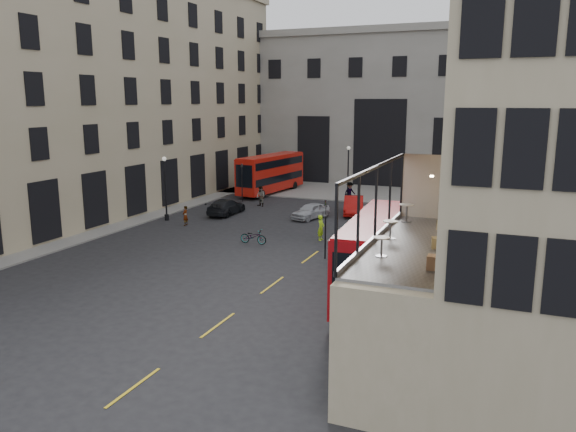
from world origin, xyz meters
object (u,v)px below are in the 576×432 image
at_px(bus_near, 375,252).
at_px(car_b, 354,205).
at_px(bicycle, 253,237).
at_px(pedestrian_a, 261,196).
at_px(pedestrian_d, 455,190).
at_px(cafe_table_far, 407,210).
at_px(cafe_chair_c, 437,242).
at_px(cafe_chair_d, 443,224).
at_px(street_lamp_a, 166,192).
at_px(cyclist, 321,228).
at_px(pedestrian_e, 185,216).
at_px(cafe_chair_b, 446,239).
at_px(bus_far, 271,172).
at_px(street_lamp_b, 348,175).
at_px(cafe_table_near, 382,244).
at_px(traffic_light_far, 242,178).
at_px(cafe_chair_a, 435,261).
at_px(pedestrian_c, 428,190).
at_px(pedestrian_b, 350,192).
at_px(traffic_light_near, 326,221).
at_px(cafe_table_mid, 390,227).
at_px(car_c, 226,207).
at_px(car_a, 311,211).

distance_m(bus_near, car_b, 20.97).
height_order(bicycle, pedestrian_a, pedestrian_a).
distance_m(pedestrian_d, cafe_table_far, 34.24).
bearing_deg(bicycle, bus_near, -125.08).
relative_size(cafe_chair_c, cafe_chair_d, 0.93).
relative_size(street_lamp_a, cafe_chair_c, 7.08).
distance_m(cyclist, pedestrian_e, 11.64).
relative_size(cafe_chair_b, cafe_chair_c, 1.22).
bearing_deg(bus_far, street_lamp_b, -0.55).
bearing_deg(cyclist, pedestrian_d, -15.81).
xyz_separation_m(pedestrian_e, cafe_chair_c, (21.84, -17.19, 4.03)).
relative_size(car_b, cafe_table_near, 6.90).
relative_size(bus_far, pedestrian_a, 5.51).
bearing_deg(bus_far, traffic_light_far, -93.69).
bearing_deg(cafe_chair_a, cafe_chair_d, 94.53).
bearing_deg(cafe_chair_b, street_lamp_a, 144.08).
bearing_deg(bicycle, cafe_chair_b, -133.68).
height_order(street_lamp_b, car_b, street_lamp_b).
height_order(bicycle, pedestrian_c, pedestrian_c).
bearing_deg(traffic_light_far, pedestrian_b, 22.92).
bearing_deg(pedestrian_a, street_lamp_a, -94.38).
bearing_deg(traffic_light_near, car_b, 98.74).
bearing_deg(cafe_table_mid, car_b, 108.55).
distance_m(cafe_table_near, cafe_chair_b, 2.99).
xyz_separation_m(pedestrian_a, pedestrian_d, (16.54, 11.12, -0.02)).
bearing_deg(car_b, pedestrian_b, 94.45).
bearing_deg(cafe_table_near, pedestrian_a, 122.15).
height_order(street_lamp_b, pedestrian_e, street_lamp_b).
xyz_separation_m(cafe_table_mid, cafe_chair_c, (1.88, -0.74, -0.25)).
relative_size(pedestrian_e, cafe_table_near, 2.30).
bearing_deg(cyclist, cafe_chair_a, -149.27).
relative_size(traffic_light_far, bicycle, 1.95).
bearing_deg(street_lamp_b, car_b, -69.87).
relative_size(bus_near, car_c, 2.21).
bearing_deg(traffic_light_near, traffic_light_far, 131.19).
distance_m(pedestrian_e, cafe_table_near, 28.11).
bearing_deg(street_lamp_b, car_a, -90.38).
bearing_deg(pedestrian_b, street_lamp_b, 59.84).
xyz_separation_m(car_a, pedestrian_e, (-8.39, -6.29, 0.13)).
xyz_separation_m(car_b, cafe_table_near, (8.97, -28.56, 4.27)).
height_order(street_lamp_a, pedestrian_c, street_lamp_a).
bearing_deg(cafe_table_mid, cafe_chair_a, -57.89).
xyz_separation_m(bicycle, cafe_table_mid, (12.37, -13.27, 4.56)).
relative_size(cafe_table_near, cafe_chair_d, 0.86).
relative_size(street_lamp_b, bicycle, 2.73).
relative_size(cafe_chair_a, cafe_chair_c, 1.15).
relative_size(pedestrian_a, cafe_chair_c, 2.55).
bearing_deg(pedestrian_d, car_a, 132.43).
relative_size(bus_near, cafe_chair_c, 13.87).
distance_m(bus_far, car_c, 12.16).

